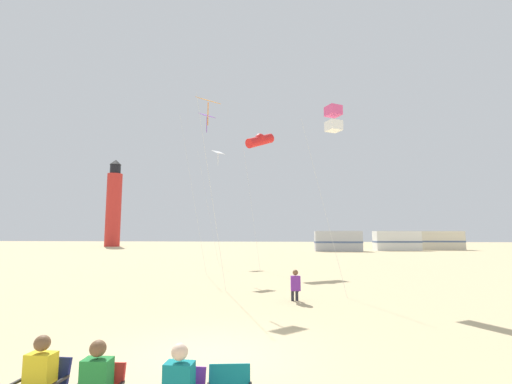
{
  "coord_description": "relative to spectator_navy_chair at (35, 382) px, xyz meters",
  "views": [
    {
      "loc": [
        1.67,
        -7.33,
        2.46
      ],
      "look_at": [
        -0.15,
        11.25,
        4.63
      ],
      "focal_mm": 25.06,
      "sensor_mm": 36.0,
      "label": 1
    }
  ],
  "objects": [
    {
      "name": "rv_van_cream",
      "position": [
        25.73,
        52.74,
        0.78
      ],
      "size": [
        6.58,
        2.75,
        2.8
      ],
      "rotation": [
        0.0,
        0.0,
        -0.06
      ],
      "color": "beige",
      "rests_on": "ground"
    },
    {
      "name": "rv_van_white",
      "position": [
        18.56,
        49.94,
        0.78
      ],
      "size": [
        6.62,
        2.88,
        2.8
      ],
      "rotation": [
        0.0,
        0.0,
        0.09
      ],
      "color": "white",
      "rests_on": "ground"
    },
    {
      "name": "kite_diamond_orange",
      "position": [
        -0.56,
        11.29,
        7.68
      ],
      "size": [
        1.6,
        1.6,
        8.84
      ],
      "color": "silver",
      "rests_on": "ground"
    },
    {
      "name": "rv_van_silver",
      "position": [
        9.72,
        46.83,
        0.78
      ],
      "size": [
        6.48,
        2.45,
        2.8
      ],
      "rotation": [
        0.0,
        0.0,
        0.02
      ],
      "color": "#B7BABF",
      "rests_on": "ground"
    },
    {
      "name": "kite_tube_scarlet",
      "position": [
        1.02,
        20.98,
        8.63
      ],
      "size": [
        2.35,
        2.46,
        9.94
      ],
      "color": "silver",
      "rests_on": "ground"
    },
    {
      "name": "kite_flyer_standing",
      "position": [
        3.34,
        8.89,
        0.0
      ],
      "size": [
        0.36,
        0.53,
        1.16
      ],
      "rotation": [
        0.0,
        0.0,
        3.24
      ],
      "color": "#722D99",
      "rests_on": "ground"
    },
    {
      "name": "kite_box_rainbow",
      "position": [
        5.15,
        11.35,
        6.96
      ],
      "size": [
        1.87,
        1.87,
        8.16
      ],
      "color": "silver",
      "rests_on": "ground"
    },
    {
      "name": "spectator_navy_chair",
      "position": [
        0.0,
        0.0,
        0.0
      ],
      "size": [
        0.35,
        0.51,
        1.16
      ],
      "rotation": [
        0.0,
        0.0,
        -0.03
      ],
      "color": "yellow",
      "rests_on": "ground"
    },
    {
      "name": "ground",
      "position": [
        1.54,
        2.92,
        -0.61
      ],
      "size": [
        200.0,
        200.0,
        0.0
      ],
      "primitive_type": "plane",
      "color": "#CCB584"
    },
    {
      "name": "lighthouse_distant",
      "position": [
        -30.81,
        61.2,
        7.22
      ],
      "size": [
        2.8,
        2.8,
        16.8
      ],
      "color": "red",
      "rests_on": "ground"
    },
    {
      "name": "kite_diamond_white",
      "position": [
        -3.23,
        26.12,
        8.62
      ],
      "size": [
        2.34,
        2.34,
        9.85
      ],
      "color": "silver",
      "rests_on": "ground"
    },
    {
      "name": "kite_diamond_violet",
      "position": [
        -2.48,
        18.68,
        9.4
      ],
      "size": [
        2.35,
        2.35,
        10.69
      ],
      "color": "silver",
      "rests_on": "ground"
    }
  ]
}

